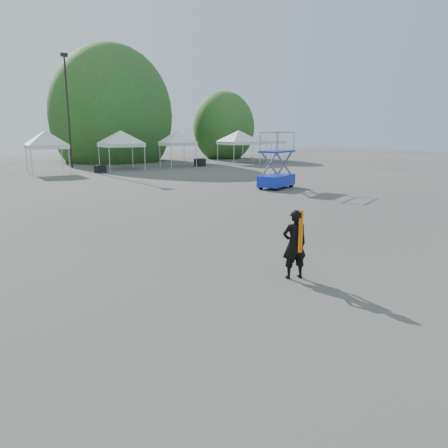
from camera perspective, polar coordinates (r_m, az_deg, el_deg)
ground at (r=11.07m, az=1.66°, el=-5.46°), size 120.00×120.00×0.00m
light_pole_east at (r=41.84m, az=-19.75°, el=14.45°), size 0.60×0.25×9.80m
tree_mid_e at (r=50.10m, az=-14.48°, el=13.50°), size 5.12×5.12×7.79m
tree_far_e at (r=53.59m, az=-0.03°, el=12.47°), size 3.84×3.84×5.84m
tent_e at (r=36.96m, az=-22.29°, el=10.83°), size 4.09×4.09×3.88m
tent_f at (r=39.36m, az=-13.37°, el=11.43°), size 4.63×4.63×3.88m
tent_g at (r=41.38m, az=-6.10°, el=11.70°), size 3.88×3.88×3.88m
tent_h at (r=44.51m, az=1.93°, el=11.79°), size 4.64×4.64×3.88m
tent_extra_8 at (r=47.14m, az=5.92°, el=11.75°), size 3.74×3.74×3.88m
man at (r=10.08m, az=9.19°, el=-2.63°), size 0.67×0.53×1.61m
scissor_lift at (r=25.77m, az=6.93°, el=8.26°), size 2.80×2.20×3.24m
crate_mid at (r=36.64m, az=-15.86°, el=6.94°), size 0.91×0.79×0.60m
crate_east at (r=41.78m, az=-3.16°, el=8.04°), size 1.05×0.90×0.70m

